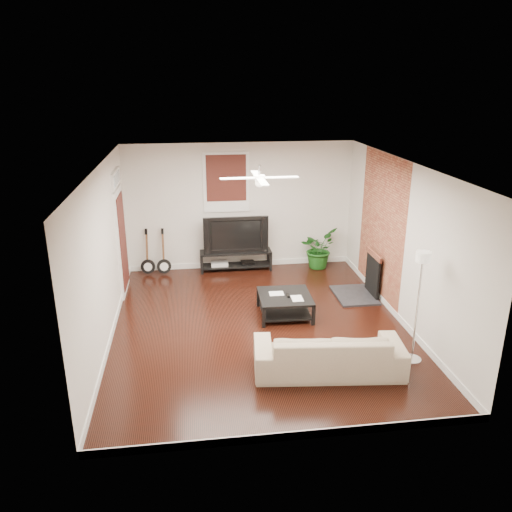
% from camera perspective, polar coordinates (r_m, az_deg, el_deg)
% --- Properties ---
extents(room, '(5.01, 6.01, 2.81)m').
position_cam_1_polar(room, '(8.41, 0.37, 0.71)').
color(room, black).
rests_on(room, ground).
extents(brick_accent, '(0.02, 2.20, 2.80)m').
position_cam_1_polar(brick_accent, '(9.96, 13.87, 3.14)').
color(brick_accent, brown).
rests_on(brick_accent, floor).
extents(fireplace, '(0.80, 1.10, 0.92)m').
position_cam_1_polar(fireplace, '(10.16, 11.93, -2.00)').
color(fireplace, black).
rests_on(fireplace, floor).
extents(window_back, '(1.00, 0.06, 1.30)m').
position_cam_1_polar(window_back, '(11.09, -3.36, 8.23)').
color(window_back, '#3C1710').
rests_on(window_back, wall_back).
extents(door_left, '(0.08, 1.00, 2.50)m').
position_cam_1_polar(door_left, '(10.27, -14.90, 2.67)').
color(door_left, white).
rests_on(door_left, wall_left).
extents(tv_stand, '(1.58, 0.42, 0.44)m').
position_cam_1_polar(tv_stand, '(11.39, -2.28, -0.49)').
color(tv_stand, black).
rests_on(tv_stand, floor).
extents(tv, '(1.42, 0.19, 0.82)m').
position_cam_1_polar(tv, '(11.21, -2.33, 2.57)').
color(tv, black).
rests_on(tv, tv_stand).
extents(coffee_table, '(0.96, 0.96, 0.39)m').
position_cam_1_polar(coffee_table, '(9.26, 3.25, -5.54)').
color(coffee_table, black).
rests_on(coffee_table, floor).
extents(sofa, '(2.25, 1.07, 0.63)m').
position_cam_1_polar(sofa, '(7.62, 8.15, -10.56)').
color(sofa, '#C2AB91').
rests_on(sofa, floor).
extents(floor_lamp, '(0.32, 0.32, 1.77)m').
position_cam_1_polar(floor_lamp, '(7.90, 17.67, -5.57)').
color(floor_lamp, white).
rests_on(floor_lamp, floor).
extents(potted_plant, '(1.05, 1.07, 0.90)m').
position_cam_1_polar(potted_plant, '(11.55, 6.99, 0.86)').
color(potted_plant, '#195518').
rests_on(potted_plant, floor).
extents(guitar_left, '(0.34, 0.26, 1.01)m').
position_cam_1_polar(guitar_left, '(11.26, -12.14, 0.37)').
color(guitar_left, black).
rests_on(guitar_left, floor).
extents(guitar_right, '(0.32, 0.23, 1.01)m').
position_cam_1_polar(guitar_right, '(11.21, -10.37, 0.41)').
color(guitar_right, black).
rests_on(guitar_right, floor).
extents(ceiling_fan, '(1.24, 1.24, 0.32)m').
position_cam_1_polar(ceiling_fan, '(8.10, 0.39, 8.77)').
color(ceiling_fan, white).
rests_on(ceiling_fan, ceiling).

